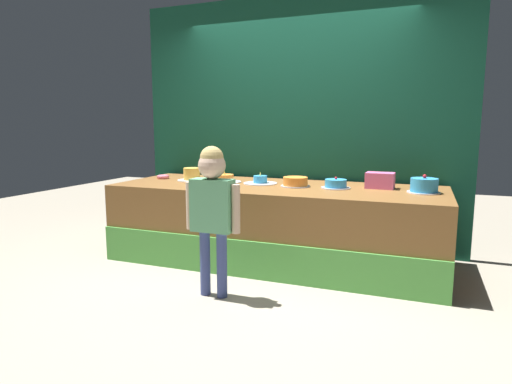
# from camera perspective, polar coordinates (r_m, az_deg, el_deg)

# --- Properties ---
(ground_plane) EXTENTS (12.00, 12.00, 0.00)m
(ground_plane) POSITION_cam_1_polar(r_m,az_deg,el_deg) (3.92, -0.21, -11.36)
(ground_plane) COLOR #ADA38E
(stage_platform) EXTENTS (3.21, 1.18, 0.76)m
(stage_platform) POSITION_cam_1_polar(r_m,az_deg,el_deg) (4.34, 2.58, -4.18)
(stage_platform) COLOR brown
(stage_platform) RESTS_ON ground_plane
(curtain_backdrop) EXTENTS (3.68, 0.08, 2.74)m
(curtain_backdrop) POSITION_cam_1_polar(r_m,az_deg,el_deg) (4.88, 5.27, 8.98)
(curtain_backdrop) COLOR #144C38
(curtain_backdrop) RESTS_ON ground_plane
(child_figure) EXTENTS (0.46, 0.21, 1.20)m
(child_figure) POSITION_cam_1_polar(r_m,az_deg,el_deg) (3.37, -5.76, -1.15)
(child_figure) COLOR #3F4C8C
(child_figure) RESTS_ON ground_plane
(pink_box) EXTENTS (0.27, 0.19, 0.15)m
(pink_box) POSITION_cam_1_polar(r_m,az_deg,el_deg) (4.25, 16.04, 1.47)
(pink_box) COLOR pink
(pink_box) RESTS_ON stage_platform
(donut) EXTENTS (0.14, 0.14, 0.04)m
(donut) POSITION_cam_1_polar(r_m,az_deg,el_deg) (4.95, -12.15, 1.98)
(donut) COLOR pink
(donut) RESTS_ON stage_platform
(cake_far_left) EXTENTS (0.31, 0.31, 0.14)m
(cake_far_left) POSITION_cam_1_polar(r_m,az_deg,el_deg) (4.71, -8.46, 2.23)
(cake_far_left) COLOR white
(cake_far_left) RESTS_ON stage_platform
(cake_left) EXTENTS (0.35, 0.35, 0.14)m
(cake_left) POSITION_cam_1_polar(r_m,az_deg,el_deg) (4.53, -4.18, 1.71)
(cake_left) COLOR silver
(cake_left) RESTS_ON stage_platform
(cake_center_left) EXTENTS (0.35, 0.35, 0.13)m
(cake_center_left) POSITION_cam_1_polar(r_m,az_deg,el_deg) (4.41, 0.57, 1.46)
(cake_center_left) COLOR silver
(cake_center_left) RESTS_ON stage_platform
(cake_center_right) EXTENTS (0.29, 0.29, 0.09)m
(cake_center_right) POSITION_cam_1_polar(r_m,az_deg,el_deg) (4.22, 5.21, 1.33)
(cake_center_right) COLOR silver
(cake_center_right) RESTS_ON stage_platform
(cake_right) EXTENTS (0.28, 0.28, 0.11)m
(cake_right) POSITION_cam_1_polar(r_m,az_deg,el_deg) (4.16, 10.47, 1.02)
(cake_right) COLOR silver
(cake_right) RESTS_ON stage_platform
(cake_far_right) EXTENTS (0.29, 0.29, 0.16)m
(cake_far_right) POSITION_cam_1_polar(r_m,az_deg,el_deg) (4.08, 21.28, 0.77)
(cake_far_right) COLOR silver
(cake_far_right) RESTS_ON stage_platform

